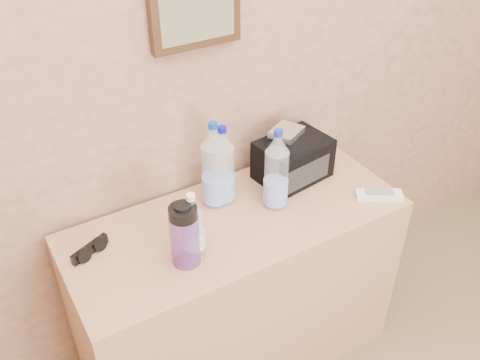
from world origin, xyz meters
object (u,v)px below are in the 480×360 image
at_px(ac_remote, 379,195).
at_px(foil_packet, 287,132).
at_px(dresser, 237,293).
at_px(pet_large_b, 223,169).
at_px(pet_large_c, 214,169).
at_px(pet_large_d, 276,173).
at_px(sunglasses, 90,249).
at_px(toiletry_bag, 293,157).
at_px(pet_small, 193,230).
at_px(nalgene_bottle, 185,235).

distance_m(ac_remote, foil_packet, 0.40).
relative_size(dresser, pet_large_b, 3.93).
bearing_deg(ac_remote, pet_large_c, -176.26).
xyz_separation_m(pet_large_d, sunglasses, (-0.64, 0.09, -0.12)).
distance_m(sunglasses, foil_packet, 0.80).
height_order(ac_remote, toiletry_bag, toiletry_bag).
bearing_deg(pet_large_d, toiletry_bag, 36.15).
bearing_deg(ac_remote, foil_packet, 157.89).
bearing_deg(toiletry_bag, foil_packet, 121.49).
relative_size(pet_small, sunglasses, 1.75).
relative_size(pet_large_d, nalgene_bottle, 1.37).
distance_m(dresser, pet_large_d, 0.53).
height_order(pet_large_c, sunglasses, pet_large_c).
height_order(pet_large_d, foil_packet, pet_large_d).
distance_m(nalgene_bottle, toiletry_bag, 0.58).
bearing_deg(pet_large_d, pet_large_c, 145.78).
bearing_deg(pet_large_b, ac_remote, -29.55).
relative_size(pet_large_b, nalgene_bottle, 1.36).
xyz_separation_m(toiletry_bag, foil_packet, (-0.02, 0.02, 0.10)).
distance_m(pet_large_d, foil_packet, 0.20).
bearing_deg(pet_large_b, pet_large_c, 176.55).
bearing_deg(dresser, toiletry_bag, 19.76).
relative_size(dresser, pet_large_c, 3.63).
relative_size(pet_large_b, toiletry_bag, 1.16).
relative_size(dresser, pet_small, 4.88).
height_order(pet_large_b, ac_remote, pet_large_b).
bearing_deg(dresser, foil_packet, 24.89).
relative_size(pet_large_c, sunglasses, 2.36).
distance_m(pet_small, ac_remote, 0.72).
xyz_separation_m(dresser, pet_large_c, (-0.02, 0.12, 0.51)).
distance_m(dresser, pet_small, 0.53).
bearing_deg(nalgene_bottle, foil_packet, 23.55).
bearing_deg(sunglasses, pet_large_b, -20.25).
xyz_separation_m(pet_large_b, pet_small, (-0.22, -0.20, -0.03)).
relative_size(pet_large_b, pet_large_d, 0.99).
height_order(pet_large_c, pet_small, pet_large_c).
height_order(ac_remote, foil_packet, foil_packet).
relative_size(dresser, toiletry_bag, 4.54).
distance_m(pet_large_c, nalgene_bottle, 0.31).
xyz_separation_m(pet_large_b, pet_large_c, (-0.03, 0.00, 0.01)).
xyz_separation_m(sunglasses, foil_packet, (0.78, 0.04, 0.17)).
xyz_separation_m(pet_large_c, sunglasses, (-0.47, -0.03, -0.13)).
relative_size(pet_large_d, foil_packet, 2.68).
xyz_separation_m(pet_large_c, pet_large_d, (0.18, -0.12, -0.01)).
height_order(pet_large_d, pet_small, pet_large_d).
height_order(pet_small, sunglasses, pet_small).
xyz_separation_m(pet_large_c, pet_small, (-0.19, -0.21, -0.04)).
bearing_deg(pet_large_c, dresser, -82.15).
distance_m(dresser, toiletry_bag, 0.56).
xyz_separation_m(nalgene_bottle, ac_remote, (0.74, -0.06, -0.10)).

